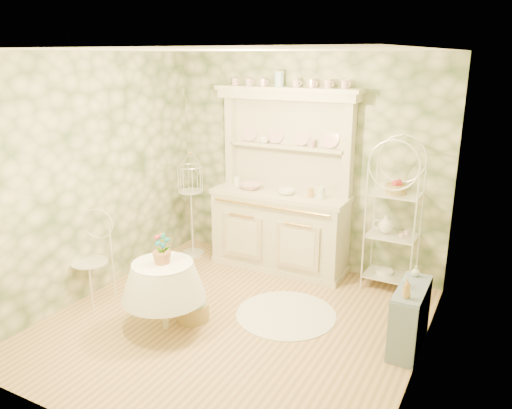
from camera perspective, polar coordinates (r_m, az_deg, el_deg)
The scene contains 22 objects.
floor at distance 5.30m, azimuth -2.60°, elevation -13.41°, with size 3.60×3.60×0.00m, color tan.
ceiling at distance 4.58m, azimuth -3.07°, elevation 17.23°, with size 3.60×3.60×0.00m, color white.
wall_left at distance 5.86m, azimuth -18.15°, elevation 3.00°, with size 3.60×3.60×0.00m, color beige.
wall_right at distance 4.18m, azimuth 18.95°, elevation -2.44°, with size 3.60×3.60×0.00m, color beige.
wall_back at distance 6.33m, azimuth 5.53°, elevation 4.73°, with size 3.60×3.60×0.00m, color beige.
wall_front at distance 3.43m, azimuth -18.41°, elevation -6.58°, with size 3.60×3.60×0.00m, color beige.
kitchen_dresser at distance 6.21m, azimuth 2.78°, elevation 2.60°, with size 1.87×0.61×2.29m, color beige.
bakers_rack at distance 5.92m, azimuth 15.46°, elevation -1.16°, with size 0.56×0.40×1.80m, color white.
side_shelf at distance 4.98m, azimuth 17.17°, elevation -12.11°, with size 0.28×0.74×0.64m, color gray.
round_table at distance 5.11m, azimuth -10.46°, elevation -9.84°, with size 0.73×0.73×0.80m, color white.
cafe_chair at distance 5.85m, azimuth -18.52°, elevation -5.78°, with size 0.46×0.46×1.01m, color white.
birdcage_stand at distance 6.78m, azimuth -7.39°, elevation -0.22°, with size 0.33×0.33×1.40m, color white.
floor_basket at distance 5.35m, azimuth -7.26°, elevation -11.83°, with size 0.34×0.34×0.22m, color tan.
lace_rug at distance 5.45m, azimuth 3.46°, elevation -12.41°, with size 1.07×1.07×0.01m, color white.
bowl_floral at distance 6.40m, azimuth -0.61°, elevation 1.86°, with size 0.29×0.29×0.07m, color white.
bowl_white at distance 6.15m, azimuth 3.48°, elevation 1.22°, with size 0.21×0.21×0.07m, color white.
cup_left at distance 6.39m, azimuth 0.92°, elevation 7.28°, with size 0.12×0.12×0.09m, color white.
cup_right at distance 6.12m, azimuth 6.34°, elevation 6.77°, with size 0.11×0.11×0.10m, color white.
potted_geranium at distance 4.90m, azimuth -10.63°, elevation -5.24°, with size 0.16×0.11×0.31m, color #3F7238.
bottle_amber at distance 4.61m, azimuth 16.85°, elevation -9.42°, with size 0.07×0.07×0.18m, color #B38543.
bottle_blue at distance 4.82m, azimuth 16.70°, elevation -8.63°, with size 0.05×0.05×0.11m, color #9FC6DD.
bottle_glass at distance 5.08m, azimuth 17.77°, elevation -7.46°, with size 0.08×0.08×0.10m, color silver.
Camera 1 is at (2.35, -3.93, 2.66)m, focal length 35.00 mm.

